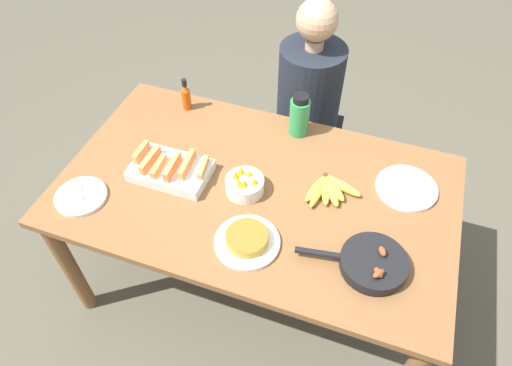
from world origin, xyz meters
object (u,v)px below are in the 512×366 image
Objects in this scene: melon_tray at (170,169)px; frittata_plate_center at (247,240)px; water_bottle at (299,115)px; banana_bunch at (328,189)px; skillet at (372,263)px; person_figure at (306,123)px; empty_plate_far_left at (81,196)px; fruit_bowl_mango at (245,184)px; empty_plate_near_front at (407,188)px; hot_sauce_bottle at (186,96)px.

melon_tray reaches higher than frittata_plate_center.
banana_bunch is at bearing -55.20° from water_bottle.
melon_tray is (-0.66, -0.13, 0.01)m from banana_bunch.
water_bottle reaches higher than banana_bunch.
person_figure reaches higher than skillet.
frittata_plate_center reaches higher than empty_plate_far_left.
empty_plate_far_left is at bearing -5.62° from skillet.
fruit_bowl_mango is at bearing 22.90° from empty_plate_far_left.
skillet is (0.23, -0.30, 0.01)m from banana_bunch.
water_bottle is (-0.53, 0.19, 0.09)m from empty_plate_near_front.
hot_sauce_bottle is 0.71m from person_figure.
empty_plate_near_front is at bearing -108.88° from skillet.
hot_sauce_bottle is (-0.13, 0.43, 0.04)m from melon_tray.
melon_tray is at bearing -165.27° from empty_plate_near_front.
banana_bunch reaches higher than empty_plate_near_front.
water_bottle is at bearing -62.78° from skillet.
banana_bunch is 1.36× the size of hot_sauce_bottle.
water_bottle is (0.44, 0.45, 0.07)m from melon_tray.
person_figure is at bearing 63.01° from melon_tray.
banana_bunch is 0.38m from skillet.
hot_sauce_bottle reaches higher than frittata_plate_center.
hot_sauce_bottle is (0.16, 0.68, 0.07)m from empty_plate_far_left.
empty_plate_far_left is 0.68m from fruit_bowl_mango.
fruit_bowl_mango reaches higher than empty_plate_far_left.
melon_tray is 1.33× the size of frittata_plate_center.
fruit_bowl_mango reaches higher than banana_bunch.
person_figure is at bearing 136.29° from empty_plate_near_front.
frittata_plate_center is 0.68m from water_bottle.
skillet is 1.92× the size of empty_plate_far_left.
frittata_plate_center is 1.57× the size of fruit_bowl_mango.
melon_tray is 0.93m from person_figure.
person_figure is (0.40, 0.79, -0.27)m from melon_tray.
empty_plate_far_left is at bearing -136.65° from water_bottle.
skillet is (0.89, -0.17, -0.01)m from melon_tray.
person_figure is at bearing 91.64° from frittata_plate_center.
banana_bunch is 0.19× the size of person_figure.
frittata_plate_center is at bearing -90.56° from water_bottle.
frittata_plate_center is 0.27m from fruit_bowl_mango.
melon_tray is at bearing 152.57° from frittata_plate_center.
fruit_bowl_mango is (0.33, 0.02, 0.01)m from melon_tray.
banana_bunch reaches higher than empty_plate_far_left.
melon_tray is 0.45m from hot_sauce_bottle.
melon_tray is 0.63m from water_bottle.
hot_sauce_bottle reaches higher than skillet.
skillet reaches higher than banana_bunch.
fruit_bowl_mango is at bearing -95.37° from person_figure.
frittata_plate_center is at bearing -49.61° from hot_sauce_bottle.
empty_plate_far_left is at bearing -178.59° from frittata_plate_center.
frittata_plate_center is at bearing -27.43° from melon_tray.
water_bottle is 1.25× the size of hot_sauce_bottle.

